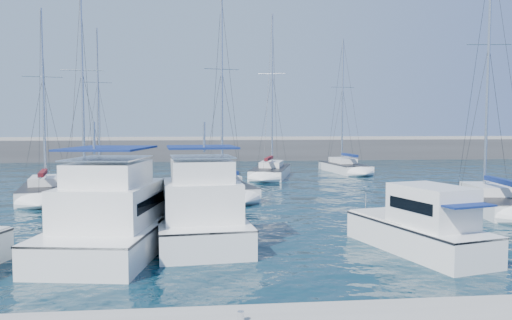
{
  "coord_description": "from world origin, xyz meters",
  "views": [
    {
      "loc": [
        -0.83,
        -22.28,
        5.17
      ],
      "look_at": [
        2.4,
        8.53,
        3.0
      ],
      "focal_mm": 35.0,
      "sensor_mm": 36.0,
      "label": 1
    }
  ],
  "objects": [
    {
      "name": "ground",
      "position": [
        0.0,
        0.0,
        0.0
      ],
      "size": [
        220.0,
        220.0,
        0.0
      ],
      "primitive_type": "plane",
      "color": "black",
      "rests_on": "ground"
    },
    {
      "name": "sailboat_mid_a",
      "position": [
        -11.96,
        13.87,
        0.51
      ],
      "size": [
        4.75,
        8.53,
        13.7
      ],
      "rotation": [
        0.0,
        0.0,
        0.22
      ],
      "color": "white",
      "rests_on": "ground"
    },
    {
      "name": "breakwater",
      "position": [
        0.0,
        52.0,
        1.05
      ],
      "size": [
        160.0,
        6.0,
        4.45
      ],
      "color": "#424244",
      "rests_on": "ground"
    },
    {
      "name": "motor_yacht_port_inner",
      "position": [
        -4.44,
        -1.07,
        1.13
      ],
      "size": [
        5.58,
        10.97,
        4.69
      ],
      "rotation": [
        0.0,
        0.0,
        -0.16
      ],
      "color": "white",
      "rests_on": "ground"
    },
    {
      "name": "motor_yacht_stbd_outer",
      "position": [
        7.92,
        -3.17,
        0.94
      ],
      "size": [
        4.13,
        7.25,
        3.2
      ],
      "rotation": [
        0.0,
        0.0,
        0.26
      ],
      "color": "white",
      "rests_on": "ground"
    },
    {
      "name": "sailboat_back_b",
      "position": [
        5.84,
        27.04,
        0.53
      ],
      "size": [
        5.49,
        9.9,
        16.62
      ],
      "rotation": [
        0.0,
        0.0,
        -0.26
      ],
      "color": "white",
      "rests_on": "ground"
    },
    {
      "name": "dock_cleat_centre",
      "position": [
        0.0,
        -11.0,
        0.72
      ],
      "size": [
        0.16,
        0.16,
        0.25
      ],
      "primitive_type": "cylinder",
      "color": "silver",
      "rests_on": "dock"
    },
    {
      "name": "sailboat_back_c",
      "position": [
        14.62,
        31.29,
        0.52
      ],
      "size": [
        3.91,
        9.0,
        15.01
      ],
      "rotation": [
        0.0,
        0.0,
        0.1
      ],
      "color": "white",
      "rests_on": "ground"
    },
    {
      "name": "sailboat_mid_e",
      "position": [
        16.38,
        6.05,
        0.54
      ],
      "size": [
        4.05,
        8.32,
        16.18
      ],
      "rotation": [
        0.0,
        0.0,
        -0.13
      ],
      "color": "white",
      "rests_on": "ground"
    },
    {
      "name": "motor_yacht_stbd_inner",
      "position": [
        -1.0,
        -0.55,
        1.13
      ],
      "size": [
        4.49,
        8.01,
        4.69
      ],
      "rotation": [
        0.0,
        0.0,
        0.1
      ],
      "color": "white",
      "rests_on": "ground"
    },
    {
      "name": "sailboat_mid_c",
      "position": [
        0.67,
        13.93,
        0.53
      ],
      "size": [
        4.57,
        8.46,
        14.84
      ],
      "rotation": [
        0.0,
        0.0,
        0.21
      ],
      "color": "white",
      "rests_on": "ground"
    },
    {
      "name": "sailboat_back_a",
      "position": [
        -11.04,
        27.98,
        0.53
      ],
      "size": [
        4.86,
        8.34,
        15.04
      ],
      "rotation": [
        0.0,
        0.0,
        0.24
      ],
      "color": "white",
      "rests_on": "ground"
    },
    {
      "name": "sailboat_mid_b",
      "position": [
        -8.7,
        11.01,
        0.51
      ],
      "size": [
        3.58,
        8.37,
        14.01
      ],
      "rotation": [
        0.0,
        0.0,
        0.06
      ],
      "color": "white",
      "rests_on": "ground"
    }
  ]
}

